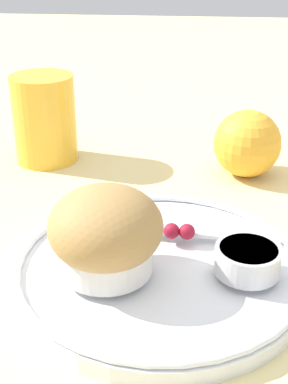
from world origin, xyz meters
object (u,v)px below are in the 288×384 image
object	(u,v)px
butter_knife	(163,229)
orange_fruit	(247,144)
muffin	(106,233)
juice_glass	(45,119)

from	to	relation	value
butter_knife	orange_fruit	xyz separation A→B (m)	(0.09, 0.18, 0.02)
muffin	juice_glass	world-z (taller)	juice_glass
orange_fruit	butter_knife	bearing A→B (deg)	-116.19
orange_fruit	juice_glass	distance (m)	0.26
muffin	orange_fruit	distance (m)	0.28
muffin	orange_fruit	world-z (taller)	muffin
orange_fruit	juice_glass	world-z (taller)	juice_glass
muffin	juice_glass	xyz separation A→B (m)	(-0.12, 0.27, 0.00)
butter_knife	orange_fruit	bearing A→B (deg)	66.75
muffin	orange_fruit	size ratio (longest dim) A/B	1.14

